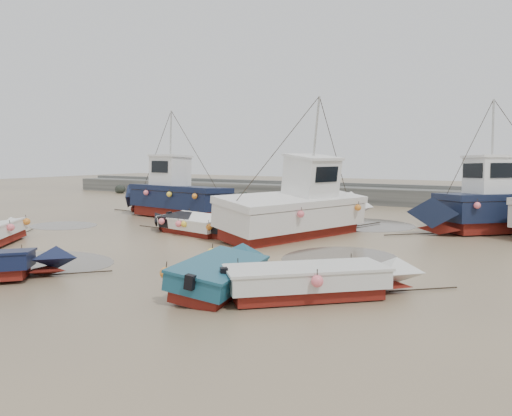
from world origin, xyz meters
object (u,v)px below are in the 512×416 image
(dinghy_0, at_px, (3,229))
(dinghy_3, at_px, (320,277))
(dinghy_2, at_px, (223,269))
(cabin_boat_2, at_px, (496,204))
(dinghy_5, at_px, (200,223))
(person, at_px, (220,221))
(dinghy_4, at_px, (193,222))
(cabin_boat_1, at_px, (301,207))
(cabin_boat_0, at_px, (172,194))

(dinghy_0, bearing_deg, dinghy_3, -38.49)
(dinghy_2, xyz_separation_m, cabin_boat_2, (5.34, 14.96, 0.80))
(cabin_boat_2, bearing_deg, dinghy_5, 80.29)
(cabin_boat_2, xyz_separation_m, person, (-13.53, -3.41, -1.36))
(dinghy_0, distance_m, dinghy_4, 8.02)
(cabin_boat_1, relative_size, person, 5.92)
(dinghy_4, bearing_deg, cabin_boat_1, -60.64)
(dinghy_3, xyz_separation_m, cabin_boat_2, (2.73, 14.36, 0.82))
(dinghy_5, height_order, cabin_boat_1, cabin_boat_1)
(dinghy_5, height_order, cabin_boat_0, cabin_boat_0)
(dinghy_2, xyz_separation_m, dinghy_3, (2.61, 0.60, -0.01))
(cabin_boat_2, bearing_deg, dinghy_3, 125.57)
(dinghy_3, bearing_deg, dinghy_4, -168.04)
(dinghy_2, bearing_deg, dinghy_3, 2.12)
(dinghy_2, distance_m, person, 14.18)
(dinghy_2, xyz_separation_m, dinghy_4, (-6.77, 7.26, -0.01))
(dinghy_3, xyz_separation_m, cabin_boat_0, (-14.31, 10.96, 0.82))
(dinghy_4, height_order, cabin_boat_1, cabin_boat_1)
(person, bearing_deg, cabin_boat_0, -7.77)
(dinghy_5, distance_m, cabin_boat_0, 7.06)
(dinghy_0, xyz_separation_m, dinghy_4, (5.29, 6.03, -0.01))
(dinghy_2, bearing_deg, cabin_boat_0, 124.46)
(cabin_boat_2, height_order, person, cabin_boat_2)
(dinghy_3, relative_size, dinghy_4, 0.85)
(dinghy_2, bearing_deg, cabin_boat_2, 59.50)
(dinghy_5, bearing_deg, dinghy_0, -33.35)
(dinghy_3, distance_m, dinghy_4, 11.50)
(dinghy_0, xyz_separation_m, dinghy_5, (5.82, 5.93, -0.00))
(dinghy_0, xyz_separation_m, dinghy_3, (14.67, -0.63, -0.02))
(cabin_boat_1, bearing_deg, dinghy_2, -59.28)
(dinghy_4, relative_size, dinghy_5, 1.06)
(dinghy_0, relative_size, cabin_boat_2, 0.63)
(cabin_boat_1, bearing_deg, dinghy_3, -43.55)
(dinghy_0, bearing_deg, dinghy_4, 12.69)
(dinghy_5, xyz_separation_m, person, (-1.96, 4.39, -0.55))
(dinghy_3, distance_m, cabin_boat_0, 18.05)
(dinghy_2, relative_size, dinghy_4, 0.92)
(cabin_boat_0, bearing_deg, person, -82.48)
(dinghy_0, xyz_separation_m, person, (3.87, 10.32, -0.55))
(dinghy_0, bearing_deg, dinghy_5, 9.49)
(dinghy_2, height_order, dinghy_4, same)
(dinghy_3, distance_m, dinghy_5, 11.02)
(dinghy_0, relative_size, dinghy_3, 0.93)
(dinghy_3, height_order, cabin_boat_0, cabin_boat_0)
(dinghy_3, xyz_separation_m, dinghy_4, (-9.38, 6.66, 0.01))
(cabin_boat_0, distance_m, person, 3.76)
(dinghy_0, height_order, dinghy_3, same)
(dinghy_4, distance_m, cabin_boat_1, 5.10)
(dinghy_3, xyz_separation_m, dinghy_5, (-8.85, 6.56, 0.01))
(dinghy_3, xyz_separation_m, person, (-10.81, 10.95, -0.54))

